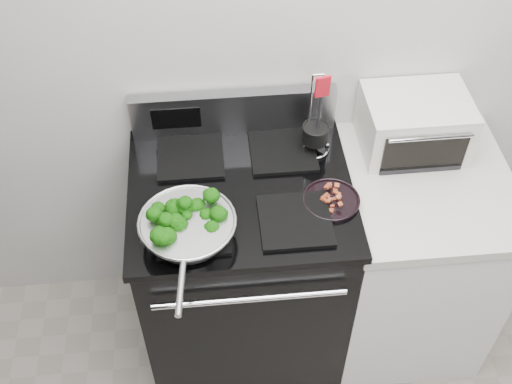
{
  "coord_description": "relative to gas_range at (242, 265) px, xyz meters",
  "views": [
    {
      "loc": [
        -0.39,
        -0.12,
        2.59
      ],
      "look_at": [
        -0.25,
        1.36,
        0.98
      ],
      "focal_mm": 45.0,
      "sensor_mm": 36.0,
      "label": 1
    }
  ],
  "objects": [
    {
      "name": "toaster_oven",
      "position": [
        0.66,
        0.19,
        0.54
      ],
      "size": [
        0.38,
        0.29,
        0.22
      ],
      "rotation": [
        0.0,
        0.0,
        0.01
      ],
      "color": "white",
      "rests_on": "counter"
    },
    {
      "name": "counter",
      "position": [
        0.68,
        -0.0,
        -0.03
      ],
      "size": [
        0.62,
        0.68,
        0.92
      ],
      "color": "white",
      "rests_on": "floor"
    },
    {
      "name": "gas_range",
      "position": [
        0.0,
        0.0,
        0.0
      ],
      "size": [
        0.79,
        0.69,
        1.13
      ],
      "color": "black",
      "rests_on": "floor"
    },
    {
      "name": "bacon_plate",
      "position": [
        0.31,
        -0.09,
        0.48
      ],
      "size": [
        0.2,
        0.2,
        0.04
      ],
      "rotation": [
        0.0,
        0.0,
        -0.41
      ],
      "color": "black",
      "rests_on": "gas_range"
    },
    {
      "name": "utensil_holder",
      "position": [
        0.29,
        0.16,
        0.52
      ],
      "size": [
        0.11,
        0.11,
        0.34
      ],
      "rotation": [
        0.0,
        0.0,
        0.19
      ],
      "color": "silver",
      "rests_on": "gas_range"
    },
    {
      "name": "back_wall",
      "position": [
        0.3,
        0.34,
        0.86
      ],
      "size": [
        4.0,
        0.02,
        2.7
      ],
      "primitive_type": "cube",
      "color": "silver",
      "rests_on": "ground"
    },
    {
      "name": "skillet",
      "position": [
        -0.19,
        -0.21,
        0.51
      ],
      "size": [
        0.32,
        0.51,
        0.07
      ],
      "rotation": [
        0.0,
        0.0,
        -0.1
      ],
      "color": "silver",
      "rests_on": "gas_range"
    },
    {
      "name": "broccoli_pile",
      "position": [
        -0.19,
        -0.2,
        0.53
      ],
      "size": [
        0.25,
        0.25,
        0.09
      ],
      "primitive_type": null,
      "color": "black",
      "rests_on": "skillet"
    }
  ]
}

